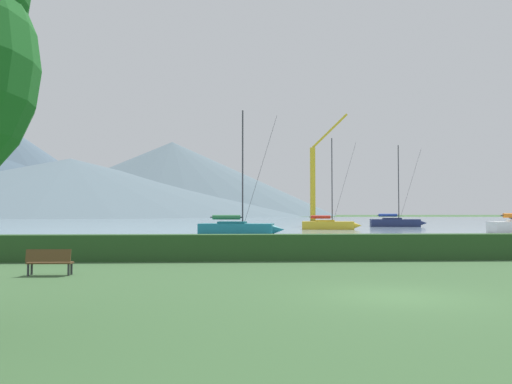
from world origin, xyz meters
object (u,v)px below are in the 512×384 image
(sailboat_slip_3, at_px, (238,228))
(park_bench_near_path, at_px, (49,261))
(dock_crane, at_px, (314,190))
(sailboat_slip_5, at_px, (396,222))
(sailboat_slip_2, at_px, (329,224))

(sailboat_slip_3, height_order, park_bench_near_path, sailboat_slip_3)
(sailboat_slip_3, distance_m, park_bench_near_path, 34.45)
(dock_crane, bearing_deg, park_bench_near_path, -106.98)
(sailboat_slip_5, bearing_deg, sailboat_slip_2, -125.97)
(park_bench_near_path, bearing_deg, sailboat_slip_5, 63.51)
(sailboat_slip_3, relative_size, dock_crane, 0.65)
(sailboat_slip_3, bearing_deg, park_bench_near_path, -91.48)
(sailboat_slip_2, bearing_deg, park_bench_near_path, -101.88)
(sailboat_slip_2, xyz_separation_m, park_bench_near_path, (-20.07, -51.00, -0.15))
(park_bench_near_path, distance_m, dock_crane, 72.79)
(park_bench_near_path, bearing_deg, dock_crane, 74.14)
(sailboat_slip_2, bearing_deg, dock_crane, 96.12)
(sailboat_slip_2, bearing_deg, sailboat_slip_3, -116.43)
(sailboat_slip_2, xyz_separation_m, sailboat_slip_3, (-12.63, -17.37, 0.04))
(sailboat_slip_5, distance_m, dock_crane, 14.45)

